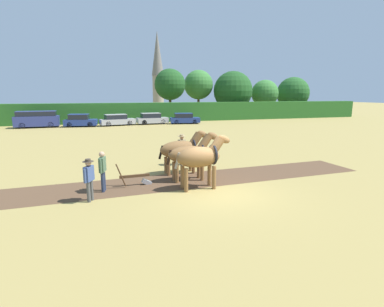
{
  "coord_description": "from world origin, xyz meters",
  "views": [
    {
      "loc": [
        -4.68,
        -11.21,
        4.11
      ],
      "look_at": [
        -0.31,
        3.21,
        1.1
      ],
      "focal_mm": 28.0,
      "sensor_mm": 36.0,
      "label": 1
    }
  ],
  "objects_px": {
    "farmer_beside_team": "(182,147)",
    "parked_car_center_left": "(117,120)",
    "plow": "(137,178)",
    "farmer_at_plow": "(103,168)",
    "tree_center_right": "(233,91)",
    "draft_horse_trail_left": "(182,149)",
    "draft_horse_lead_left": "(201,157)",
    "farmer_onlooker_left": "(89,177)",
    "parked_car_center_right": "(184,119)",
    "parked_car_center": "(152,119)",
    "tree_right": "(265,93)",
    "tree_center_left": "(170,85)",
    "parked_van": "(37,119)",
    "church_spire": "(158,70)",
    "tree_far_right": "(293,93)",
    "tree_center": "(199,85)",
    "draft_horse_lead_right": "(191,154)",
    "parked_car_left": "(80,121)"
  },
  "relations": [
    {
      "from": "draft_horse_lead_left",
      "to": "parked_car_center",
      "type": "xyz_separation_m",
      "value": [
        2.65,
        29.1,
        -0.68
      ]
    },
    {
      "from": "parked_car_center_left",
      "to": "parked_car_center_right",
      "type": "relative_size",
      "value": 1.11
    },
    {
      "from": "draft_horse_lead_right",
      "to": "tree_center_left",
      "type": "bearing_deg",
      "value": 76.19
    },
    {
      "from": "tree_center_left",
      "to": "draft_horse_trail_left",
      "type": "height_order",
      "value": "tree_center_left"
    },
    {
      "from": "farmer_beside_team",
      "to": "parked_car_center",
      "type": "distance_m",
      "value": 24.64
    },
    {
      "from": "tree_center",
      "to": "tree_far_right",
      "type": "distance_m",
      "value": 19.07
    },
    {
      "from": "draft_horse_lead_right",
      "to": "draft_horse_trail_left",
      "type": "xyz_separation_m",
      "value": [
        -0.07,
        1.38,
        -0.01
      ]
    },
    {
      "from": "parked_van",
      "to": "parked_car_center_right",
      "type": "bearing_deg",
      "value": -4.34
    },
    {
      "from": "farmer_at_plow",
      "to": "parked_van",
      "type": "xyz_separation_m",
      "value": [
        -7.53,
        28.19,
        0.03
      ]
    },
    {
      "from": "church_spire",
      "to": "farmer_onlooker_left",
      "type": "xyz_separation_m",
      "value": [
        -14.1,
        -60.89,
        -8.7
      ]
    },
    {
      "from": "draft_horse_lead_left",
      "to": "farmer_onlooker_left",
      "type": "height_order",
      "value": "draft_horse_lead_left"
    },
    {
      "from": "tree_right",
      "to": "parked_car_center_left",
      "type": "xyz_separation_m",
      "value": [
        -27.34,
        -9.5,
        -3.46
      ]
    },
    {
      "from": "parked_car_center_left",
      "to": "tree_center_right",
      "type": "bearing_deg",
      "value": 12.08
    },
    {
      "from": "farmer_at_plow",
      "to": "parked_car_center_left",
      "type": "bearing_deg",
      "value": 99.83
    },
    {
      "from": "parked_car_center_right",
      "to": "tree_center_left",
      "type": "bearing_deg",
      "value": 98.17
    },
    {
      "from": "draft_horse_lead_left",
      "to": "parked_van",
      "type": "relative_size",
      "value": 0.52
    },
    {
      "from": "tree_center_right",
      "to": "draft_horse_lead_right",
      "type": "relative_size",
      "value": 2.98
    },
    {
      "from": "tree_center_right",
      "to": "draft_horse_lead_left",
      "type": "relative_size",
      "value": 3.05
    },
    {
      "from": "tree_center_left",
      "to": "church_spire",
      "type": "height_order",
      "value": "church_spire"
    },
    {
      "from": "draft_horse_lead_right",
      "to": "tree_right",
      "type": "bearing_deg",
      "value": 52.89
    },
    {
      "from": "church_spire",
      "to": "parked_car_center_left",
      "type": "bearing_deg",
      "value": -109.83
    },
    {
      "from": "tree_center_left",
      "to": "draft_horse_lead_right",
      "type": "relative_size",
      "value": 3.02
    },
    {
      "from": "plow",
      "to": "farmer_at_plow",
      "type": "height_order",
      "value": "farmer_at_plow"
    },
    {
      "from": "parked_car_center_left",
      "to": "parked_car_center",
      "type": "height_order",
      "value": "parked_car_center"
    },
    {
      "from": "tree_center_right",
      "to": "farmer_onlooker_left",
      "type": "distance_m",
      "value": 44.53
    },
    {
      "from": "tree_center",
      "to": "farmer_onlooker_left",
      "type": "height_order",
      "value": "tree_center"
    },
    {
      "from": "draft_horse_trail_left",
      "to": "farmer_beside_team",
      "type": "distance_m",
      "value": 1.88
    },
    {
      "from": "farmer_beside_team",
      "to": "parked_car_center_right",
      "type": "relative_size",
      "value": 0.42
    },
    {
      "from": "parked_car_center_right",
      "to": "parked_car_center",
      "type": "bearing_deg",
      "value": 179.76
    },
    {
      "from": "farmer_onlooker_left",
      "to": "parked_car_center",
      "type": "height_order",
      "value": "farmer_onlooker_left"
    },
    {
      "from": "draft_horse_trail_left",
      "to": "parked_car_center_right",
      "type": "bearing_deg",
      "value": 71.7
    },
    {
      "from": "farmer_beside_team",
      "to": "tree_far_right",
      "type": "bearing_deg",
      "value": 99.69
    },
    {
      "from": "tree_center_left",
      "to": "farmer_at_plow",
      "type": "xyz_separation_m",
      "value": [
        -11.21,
        -36.38,
        -4.58
      ]
    },
    {
      "from": "draft_horse_lead_left",
      "to": "plow",
      "type": "xyz_separation_m",
      "value": [
        -2.61,
        1.27,
        -1.1
      ]
    },
    {
      "from": "draft_horse_lead_right",
      "to": "draft_horse_trail_left",
      "type": "bearing_deg",
      "value": 90.52
    },
    {
      "from": "parked_van",
      "to": "parked_car_center",
      "type": "height_order",
      "value": "parked_van"
    },
    {
      "from": "tree_far_right",
      "to": "draft_horse_lead_right",
      "type": "bearing_deg",
      "value": -130.42
    },
    {
      "from": "tree_far_right",
      "to": "parked_van",
      "type": "distance_m",
      "value": 44.74
    },
    {
      "from": "farmer_beside_team",
      "to": "parked_car_center_left",
      "type": "relative_size",
      "value": 0.38
    },
    {
      "from": "tree_center_right",
      "to": "parked_van",
      "type": "bearing_deg",
      "value": -164.18
    },
    {
      "from": "tree_right",
      "to": "farmer_beside_team",
      "type": "distance_m",
      "value": 41.92
    },
    {
      "from": "farmer_beside_team",
      "to": "farmer_onlooker_left",
      "type": "distance_m",
      "value": 6.96
    },
    {
      "from": "plow",
      "to": "parked_car_center_left",
      "type": "distance_m",
      "value": 27.37
    },
    {
      "from": "church_spire",
      "to": "parked_car_center_left",
      "type": "xyz_separation_m",
      "value": [
        -11.53,
        -31.98,
        -8.97
      ]
    },
    {
      "from": "tree_center_right",
      "to": "parked_car_left",
      "type": "xyz_separation_m",
      "value": [
        -25.17,
        -9.03,
        -3.85
      ]
    },
    {
      "from": "tree_center_right",
      "to": "draft_horse_trail_left",
      "type": "relative_size",
      "value": 2.93
    },
    {
      "from": "draft_horse_trail_left",
      "to": "parked_van",
      "type": "height_order",
      "value": "draft_horse_trail_left"
    },
    {
      "from": "parked_car_center_left",
      "to": "tree_far_right",
      "type": "bearing_deg",
      "value": 5.45
    },
    {
      "from": "draft_horse_lead_left",
      "to": "parked_car_center",
      "type": "bearing_deg",
      "value": 82.27
    },
    {
      "from": "church_spire",
      "to": "draft_horse_lead_left",
      "type": "distance_m",
      "value": 61.9
    }
  ]
}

